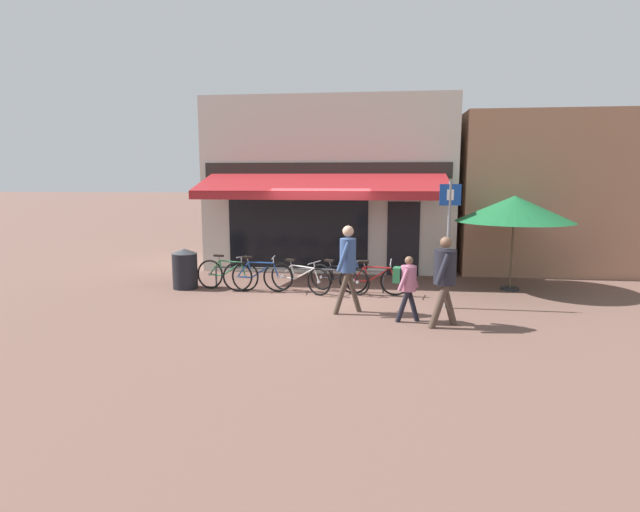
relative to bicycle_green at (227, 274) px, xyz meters
The scene contains 15 objects.
ground_plane 2.30m from the bicycle_green, ahead, with size 160.00×160.00×0.00m, color brown.
shop_front 4.94m from the bicycle_green, 60.33° to the left, with size 7.38×4.88×5.09m.
neighbour_building 10.61m from the bicycle_green, 24.88° to the left, with size 6.75×4.00×4.60m.
bike_rack_rail 1.78m from the bicycle_green, ahead, with size 4.27×0.04×0.57m.
bicycle_green is the anchor object (origin of this frame).
bicycle_blue 0.82m from the bicycle_green, ahead, with size 1.73×0.52×0.88m.
bicycle_silver 1.84m from the bicycle_green, ahead, with size 1.61×0.88×0.81m.
bicycle_black 2.78m from the bicycle_green, ahead, with size 1.54×0.87×0.80m.
bicycle_red 3.64m from the bicycle_green, ahead, with size 1.69×0.52×0.87m.
pedestrian_adult 3.68m from the bicycle_green, 30.26° to the right, with size 0.59×0.59×1.83m.
pedestrian_child 4.87m from the bicycle_green, 28.18° to the right, with size 0.55×0.42×1.30m.
pedestrian_second_adult 5.61m from the bicycle_green, 27.16° to the right, with size 0.59×0.71×1.72m.
litter_bin 1.11m from the bicycle_green, behind, with size 0.63×0.63×1.01m.
parking_sign 5.46m from the bicycle_green, 12.68° to the right, with size 0.44×0.07×2.70m.
cafe_parasol 7.23m from the bicycle_green, ahead, with size 2.82×2.82×2.34m.
Camera 1 is at (1.48, -11.53, 2.76)m, focal length 28.00 mm.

